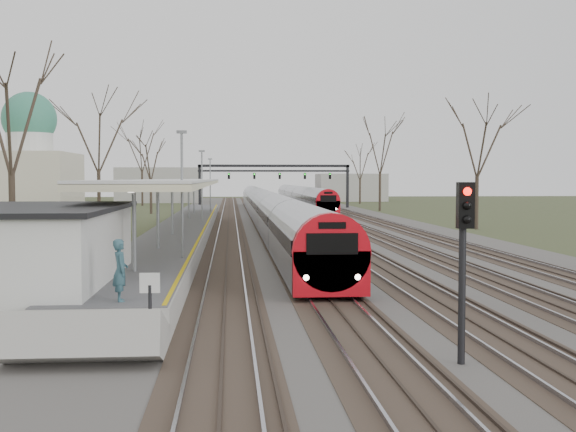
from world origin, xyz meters
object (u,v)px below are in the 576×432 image
(train_near, at_px, (265,207))
(passenger, at_px, (120,271))
(train_far, at_px, (301,197))
(signal_post, at_px, (464,245))

(train_near, xyz_separation_m, passenger, (-6.12, -49.44, 0.34))
(passenger, bearing_deg, train_far, -22.61)
(train_far, distance_m, passenger, 87.63)
(train_far, xyz_separation_m, signal_post, (-5.25, -90.06, 1.25))
(train_far, relative_size, signal_post, 14.69)
(passenger, relative_size, signal_post, 0.40)
(signal_post, bearing_deg, train_far, 86.66)
(train_far, distance_m, signal_post, 90.22)
(train_near, relative_size, passenger, 55.39)
(train_near, height_order, signal_post, signal_post)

